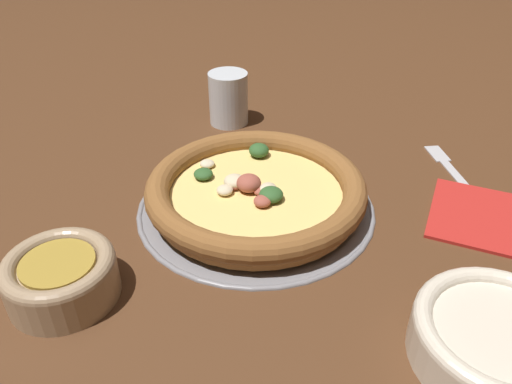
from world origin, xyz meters
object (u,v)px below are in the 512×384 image
drinking_cup (228,98)px  pizza_tray (256,205)px  bowl_far (499,340)px  fork (453,171)px  napkin (485,216)px  pizza (256,190)px  bowl_near (61,275)px

drinking_cup → pizza_tray: bearing=-32.9°
bowl_far → drinking_cup: size_ratio=1.74×
pizza_tray → fork: size_ratio=1.99×
pizza_tray → napkin: (0.21, 0.18, 0.00)m
pizza → bowl_far: size_ratio=1.84×
bowl_near → pizza: bearing=85.4°
pizza → drinking_cup: size_ratio=3.22×
bowl_far → drinking_cup: drinking_cup is taller
pizza_tray → bowl_near: bearing=-94.7°
bowl_near → bowl_far: (0.32, 0.23, -0.00)m
bowl_near → bowl_far: 0.40m
bowl_far → pizza: bearing=178.9°
pizza → pizza_tray: bearing=-5.0°
pizza_tray → fork: pizza_tray is taller
bowl_far → fork: size_ratio=0.99×
napkin → fork: size_ratio=1.16×
pizza → bowl_near: 0.24m
pizza → napkin: (0.21, 0.18, -0.02)m
napkin → fork: (-0.08, 0.07, -0.00)m
drinking_cup → fork: 0.35m
bowl_near → drinking_cup: bearing=116.4°
bowl_near → drinking_cup: drinking_cup is taller
pizza_tray → bowl_far: (0.30, -0.01, 0.02)m
drinking_cup → fork: drinking_cup is taller
bowl_near → fork: bowl_near is taller
pizza_tray → pizza: 0.02m
bowl_near → pizza_tray: bearing=85.3°
bowl_far → napkin: 0.21m
bowl_far → fork: (-0.18, 0.26, -0.02)m
pizza → napkin: size_ratio=1.57×
pizza_tray → fork: bearing=63.5°
bowl_far → napkin: bearing=117.4°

